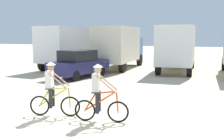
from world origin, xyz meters
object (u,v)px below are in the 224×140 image
Objects in this scene: sedan_parked at (79,64)px; cyclist_cowboy_hat at (99,95)px; cyclist_orange_shirt at (53,91)px; box_truck_cream_rv at (119,45)px; box_truck_white_box at (177,46)px; box_truck_avon_van at (71,45)px.

cyclist_cowboy_hat is at bearing -57.23° from sedan_parked.
cyclist_orange_shirt is (3.29, -7.75, -0.04)m from sedan_parked.
box_truck_cream_rv is 13.55m from cyclist_orange_shirt.
cyclist_cowboy_hat is (-0.35, -12.99, -1.03)m from box_truck_white_box.
cyclist_cowboy_hat is at bearing -56.22° from box_truck_avon_van.
box_truck_cream_rv is 3.75× the size of cyclist_orange_shirt.
cyclist_cowboy_hat is (4.30, -13.24, -1.03)m from box_truck_cream_rv.
box_truck_white_box is 1.54× the size of sedan_parked.
cyclist_cowboy_hat is at bearing -72.00° from box_truck_cream_rv.
box_truck_avon_van reaches higher than sedan_parked.
box_truck_avon_van is 14.23m from cyclist_cowboy_hat.
sedan_parked is (2.91, -4.06, -0.99)m from box_truck_avon_van.
box_truck_avon_van is 3.78× the size of cyclist_cowboy_hat.
cyclist_cowboy_hat is (4.98, -7.74, -0.04)m from sedan_parked.
box_truck_avon_van is 1.00× the size of box_truck_white_box.
box_truck_avon_van is at bearing -158.14° from box_truck_cream_rv.
box_truck_cream_rv is at bearing 176.99° from box_truck_white_box.
box_truck_cream_rv is 1.53× the size of sedan_parked.
cyclist_cowboy_hat is at bearing -91.55° from box_truck_white_box.
cyclist_orange_shirt is (6.20, -11.81, -1.03)m from box_truck_avon_van.
cyclist_orange_shirt is at bearing -67.03° from sedan_parked.
box_truck_cream_rv is 5.63m from sedan_parked.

